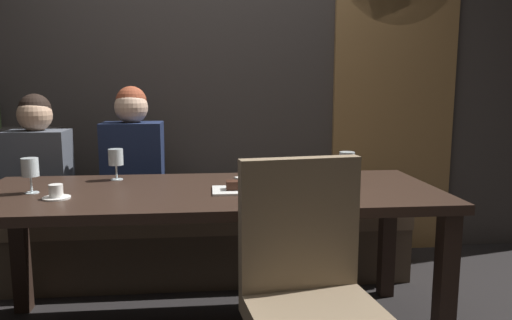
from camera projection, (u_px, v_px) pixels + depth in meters
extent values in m
cube|color=#383330|center=(207.00, 47.00, 3.38)|extent=(6.00, 0.12, 3.00)
cube|color=olive|center=(393.00, 110.00, 3.51)|extent=(0.90, 0.05, 2.10)
cube|color=black|center=(445.00, 288.00, 2.12)|extent=(0.08, 0.08, 0.69)
cube|color=black|center=(20.00, 250.00, 2.60)|extent=(0.08, 0.08, 0.69)
cube|color=black|center=(387.00, 238.00, 2.80)|extent=(0.08, 0.08, 0.69)
cube|color=#302119|center=(209.00, 194.00, 2.30)|extent=(2.20, 0.84, 0.04)
cube|color=#4A3C2E|center=(210.00, 252.00, 3.08)|extent=(2.50, 0.40, 0.35)
cube|color=brown|center=(210.00, 218.00, 3.04)|extent=(2.50, 0.44, 0.10)
cube|color=#7F6B51|center=(299.00, 223.00, 1.73)|extent=(0.44, 0.12, 0.48)
cube|color=#4C515B|center=(38.00, 173.00, 2.90)|extent=(0.36, 0.24, 0.51)
sphere|color=tan|center=(34.00, 115.00, 2.85)|extent=(0.20, 0.20, 0.20)
sphere|color=black|center=(35.00, 109.00, 2.85)|extent=(0.18, 0.18, 0.18)
cube|color=#192342|center=(133.00, 168.00, 2.96)|extent=(0.36, 0.24, 0.56)
sphere|color=#DBB293|center=(131.00, 107.00, 2.90)|extent=(0.20, 0.20, 0.20)
sphere|color=brown|center=(131.00, 101.00, 2.90)|extent=(0.18, 0.18, 0.18)
cylinder|color=silver|center=(346.00, 184.00, 2.42)|extent=(0.06, 0.06, 0.00)
cylinder|color=silver|center=(346.00, 176.00, 2.41)|extent=(0.01, 0.01, 0.07)
cylinder|color=silver|center=(347.00, 160.00, 2.40)|extent=(0.08, 0.08, 0.08)
cylinder|color=maroon|center=(346.00, 165.00, 2.40)|extent=(0.07, 0.07, 0.03)
cylinder|color=silver|center=(31.00, 193.00, 2.21)|extent=(0.06, 0.06, 0.00)
cylinder|color=silver|center=(31.00, 184.00, 2.21)|extent=(0.01, 0.01, 0.07)
cylinder|color=silver|center=(30.00, 167.00, 2.20)|extent=(0.08, 0.08, 0.08)
cylinder|color=gold|center=(30.00, 171.00, 2.20)|extent=(0.07, 0.07, 0.04)
cylinder|color=silver|center=(311.00, 203.00, 2.02)|extent=(0.06, 0.06, 0.00)
cylinder|color=silver|center=(311.00, 194.00, 2.02)|extent=(0.01, 0.01, 0.07)
cylinder|color=silver|center=(312.00, 175.00, 2.00)|extent=(0.08, 0.08, 0.08)
cylinder|color=maroon|center=(311.00, 181.00, 2.01)|extent=(0.07, 0.07, 0.03)
cylinder|color=silver|center=(116.00, 179.00, 2.53)|extent=(0.06, 0.06, 0.00)
cylinder|color=silver|center=(116.00, 172.00, 2.52)|extent=(0.01, 0.01, 0.07)
cylinder|color=silver|center=(115.00, 157.00, 2.51)|extent=(0.08, 0.08, 0.08)
cylinder|color=white|center=(56.00, 198.00, 2.11)|extent=(0.12, 0.12, 0.01)
cylinder|color=white|center=(56.00, 191.00, 2.10)|extent=(0.06, 0.06, 0.06)
cylinder|color=brown|center=(55.00, 185.00, 2.10)|extent=(0.05, 0.05, 0.01)
cube|color=white|center=(232.00, 190.00, 2.25)|extent=(0.19, 0.19, 0.01)
cube|color=#381E14|center=(234.00, 185.00, 2.25)|extent=(0.08, 0.06, 0.04)
cube|color=silver|center=(247.00, 178.00, 2.55)|extent=(0.14, 0.14, 0.01)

